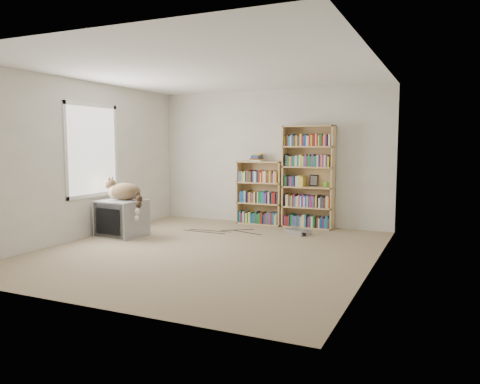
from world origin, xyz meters
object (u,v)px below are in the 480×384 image
at_px(cat, 127,194).
at_px(dvd_player, 298,232).
at_px(bookcase_short, 260,195).
at_px(crt_tv, 122,218).
at_px(bookcase_tall, 309,180).

xyz_separation_m(cat, dvd_player, (2.50, 1.29, -0.65)).
xyz_separation_m(bookcase_short, dvd_player, (0.95, -0.70, -0.50)).
distance_m(cat, dvd_player, 2.89).
xyz_separation_m(crt_tv, bookcase_tall, (2.57, 2.00, 0.57)).
bearing_deg(cat, bookcase_tall, 25.78).
bearing_deg(cat, dvd_player, 14.19).
xyz_separation_m(crt_tv, bookcase_short, (1.64, 2.00, 0.25)).
distance_m(bookcase_tall, bookcase_short, 0.98).
distance_m(cat, bookcase_tall, 3.18).
distance_m(crt_tv, dvd_player, 2.91).
relative_size(bookcase_tall, dvd_player, 4.92).
xyz_separation_m(bookcase_tall, dvd_player, (0.03, -0.70, -0.83)).
bearing_deg(dvd_player, bookcase_tall, 113.91).
xyz_separation_m(bookcase_tall, bookcase_short, (-0.93, 0.00, -0.33)).
xyz_separation_m(cat, bookcase_short, (1.55, 1.99, -0.16)).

